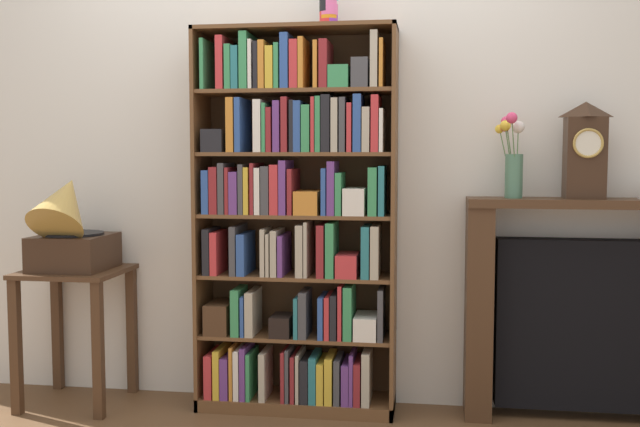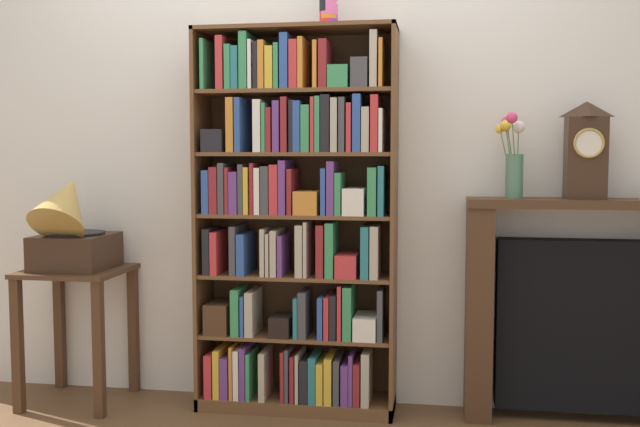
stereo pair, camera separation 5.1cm
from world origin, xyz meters
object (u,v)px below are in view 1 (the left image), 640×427
(fireplace_mantel, at_px, (584,312))
(mantel_clock, at_px, (585,150))
(flower_vase, at_px, (512,158))
(bookshelf, at_px, (296,226))
(side_table_left, at_px, (76,306))
(gramophone, at_px, (69,228))

(fireplace_mantel, bearing_deg, mantel_clock, -135.37)
(mantel_clock, relative_size, flower_vase, 1.12)
(bookshelf, xyz_separation_m, flower_vase, (0.99, 0.03, 0.32))
(side_table_left, relative_size, flower_vase, 1.73)
(side_table_left, relative_size, gramophone, 1.27)
(gramophone, xyz_separation_m, mantel_clock, (2.38, 0.15, 0.37))
(mantel_clock, xyz_separation_m, flower_vase, (-0.31, 0.00, -0.03))
(gramophone, relative_size, flower_vase, 1.36)
(fireplace_mantel, xyz_separation_m, mantel_clock, (-0.02, -0.02, 0.73))
(fireplace_mantel, bearing_deg, flower_vase, -176.42)
(gramophone, xyz_separation_m, flower_vase, (2.06, 0.15, 0.33))
(side_table_left, distance_m, flower_vase, 2.19)
(fireplace_mantel, bearing_deg, bookshelf, -177.87)
(side_table_left, height_order, gramophone, gramophone)
(gramophone, xyz_separation_m, fireplace_mantel, (2.40, 0.17, -0.37))
(gramophone, height_order, mantel_clock, mantel_clock)
(fireplace_mantel, height_order, mantel_clock, mantel_clock)
(fireplace_mantel, bearing_deg, side_table_left, -177.00)
(gramophone, distance_m, mantel_clock, 2.41)
(side_table_left, bearing_deg, bookshelf, 4.07)
(gramophone, bearing_deg, flower_vase, 4.13)
(bookshelf, distance_m, flower_vase, 1.04)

